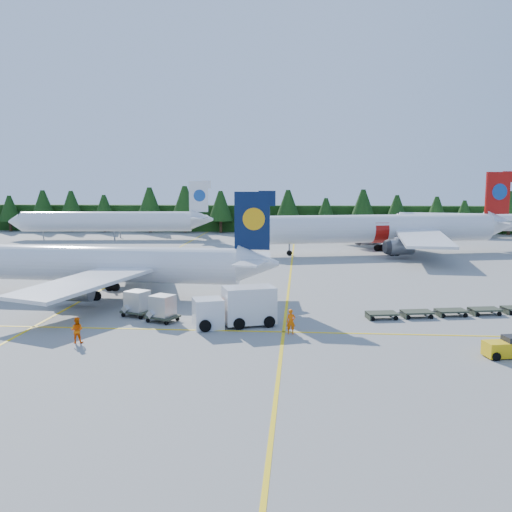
# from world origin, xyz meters

# --- Properties ---
(ground) EXTENTS (320.00, 320.00, 0.00)m
(ground) POSITION_xyz_m (0.00, 0.00, 0.00)
(ground) COLOR gray
(ground) RESTS_ON ground
(taxi_stripe_a) EXTENTS (0.25, 120.00, 0.01)m
(taxi_stripe_a) POSITION_xyz_m (-14.00, 20.00, 0.01)
(taxi_stripe_a) COLOR yellow
(taxi_stripe_a) RESTS_ON ground
(taxi_stripe_b) EXTENTS (0.25, 120.00, 0.01)m
(taxi_stripe_b) POSITION_xyz_m (6.00, 20.00, 0.01)
(taxi_stripe_b) COLOR yellow
(taxi_stripe_b) RESTS_ON ground
(taxi_stripe_cross) EXTENTS (80.00, 0.25, 0.01)m
(taxi_stripe_cross) POSITION_xyz_m (0.00, -6.00, 0.01)
(taxi_stripe_cross) COLOR yellow
(taxi_stripe_cross) RESTS_ON ground
(treeline_hedge) EXTENTS (220.00, 4.00, 6.00)m
(treeline_hedge) POSITION_xyz_m (0.00, 82.00, 3.00)
(treeline_hedge) COLOR black
(treeline_hedge) RESTS_ON ground
(airliner_navy) EXTENTS (36.36, 29.86, 10.57)m
(airliner_navy) POSITION_xyz_m (-14.72, 6.88, 3.18)
(airliner_navy) COLOR silver
(airliner_navy) RESTS_ON ground
(airliner_red) EXTENTS (44.09, 35.84, 13.05)m
(airliner_red) POSITION_xyz_m (18.75, 42.98, 3.92)
(airliner_red) COLOR silver
(airliner_red) RESTS_ON ground
(airliner_far_left) EXTENTS (39.74, 7.38, 11.56)m
(airliner_far_left) POSITION_xyz_m (-32.40, 61.79, 3.62)
(airliner_far_left) COLOR silver
(airliner_far_left) RESTS_ON ground
(airliner_far_right) EXTENTS (35.16, 10.11, 10.34)m
(airliner_far_right) POSITION_xyz_m (41.99, 72.20, 3.24)
(airliner_far_right) COLOR silver
(airliner_far_right) RESTS_ON ground
(service_truck) EXTENTS (6.92, 4.40, 3.14)m
(service_truck) POSITION_xyz_m (2.02, -4.43, 1.55)
(service_truck) COLOR white
(service_truck) RESTS_ON ground
(baggage_tug) EXTENTS (2.70, 1.82, 1.32)m
(baggage_tug) POSITION_xyz_m (20.76, -11.16, 0.65)
(baggage_tug) COLOR yellow
(baggage_tug) RESTS_ON ground
(dolly_train) EXTENTS (15.00, 5.03, 0.15)m
(dolly_train) POSITION_xyz_m (20.29, 0.48, 0.47)
(dolly_train) COLOR #303627
(dolly_train) RESTS_ON ground
(uld_pair) EXTENTS (5.58, 4.38, 1.87)m
(uld_pair) POSITION_xyz_m (-5.41, -2.67, 1.26)
(uld_pair) COLOR #303627
(uld_pair) RESTS_ON ground
(crew_a) EXTENTS (0.74, 0.53, 1.91)m
(crew_a) POSITION_xyz_m (6.57, -6.49, 0.95)
(crew_a) COLOR #FF6205
(crew_a) RESTS_ON ground
(crew_b) EXTENTS (0.94, 0.75, 1.89)m
(crew_b) POSITION_xyz_m (-8.75, -10.12, 0.94)
(crew_b) COLOR #EB5C04
(crew_b) RESTS_ON ground
(crew_c) EXTENTS (0.86, 0.95, 1.91)m
(crew_c) POSITION_xyz_m (0.11, -2.60, 0.95)
(crew_c) COLOR #FD5405
(crew_c) RESTS_ON ground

